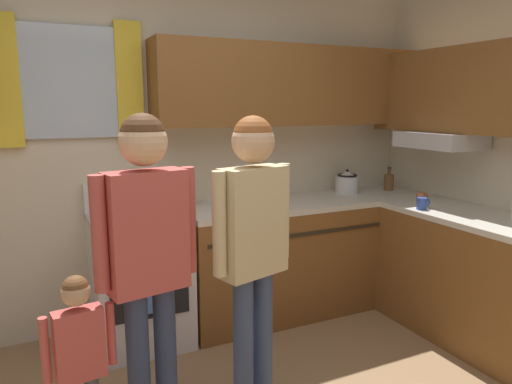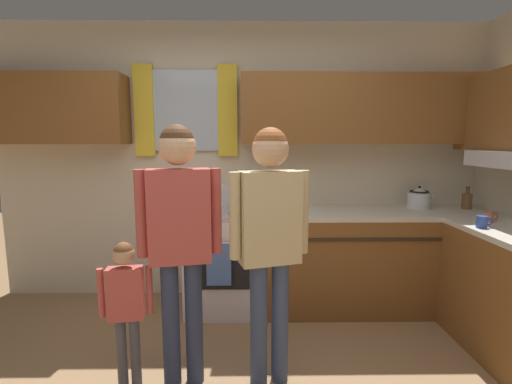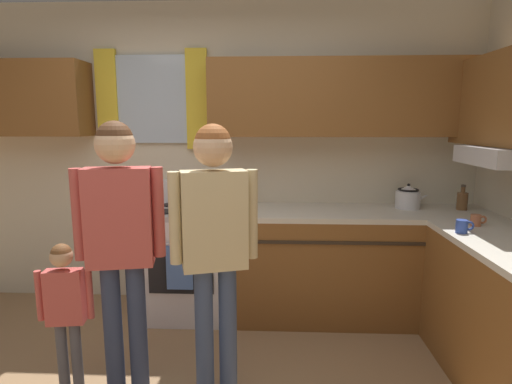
# 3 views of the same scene
# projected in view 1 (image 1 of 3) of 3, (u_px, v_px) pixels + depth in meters

# --- Properties ---
(back_wall_unit) EXTENTS (4.60, 0.42, 2.60)m
(back_wall_unit) POSITION_uv_depth(u_px,v_px,m) (151.00, 127.00, 3.41)
(back_wall_unit) COLOR beige
(back_wall_unit) RESTS_ON ground
(kitchen_counter_run) EXTENTS (2.11, 2.21, 0.90)m
(kitchen_counter_run) POSITION_uv_depth(u_px,v_px,m) (380.00, 265.00, 3.57)
(kitchen_counter_run) COLOR brown
(kitchen_counter_run) RESTS_ON ground
(stove_oven) EXTENTS (0.62, 0.67, 1.10)m
(stove_oven) POSITION_uv_depth(u_px,v_px,m) (140.00, 277.00, 3.27)
(stove_oven) COLOR silver
(stove_oven) RESTS_ON ground
(bottle_squat_brown) EXTENTS (0.08, 0.08, 0.21)m
(bottle_squat_brown) POSITION_uv_depth(u_px,v_px,m) (389.00, 182.00, 4.18)
(bottle_squat_brown) COLOR brown
(bottle_squat_brown) RESTS_ON kitchen_counter_run
(bottle_oil_amber) EXTENTS (0.06, 0.06, 0.29)m
(bottle_oil_amber) POSITION_uv_depth(u_px,v_px,m) (191.00, 192.00, 3.50)
(bottle_oil_amber) COLOR #B27223
(bottle_oil_amber) RESTS_ON kitchen_counter_run
(mug_cobalt_blue) EXTENTS (0.11, 0.07, 0.08)m
(mug_cobalt_blue) POSITION_uv_depth(u_px,v_px,m) (422.00, 203.00, 3.41)
(mug_cobalt_blue) COLOR #2D479E
(mug_cobalt_blue) RESTS_ON kitchen_counter_run
(cup_terracotta) EXTENTS (0.11, 0.07, 0.08)m
(cup_terracotta) POSITION_uv_depth(u_px,v_px,m) (421.00, 197.00, 3.66)
(cup_terracotta) COLOR #B76642
(cup_terracotta) RESTS_ON kitchen_counter_run
(stovetop_kettle) EXTENTS (0.27, 0.20, 0.21)m
(stovetop_kettle) POSITION_uv_depth(u_px,v_px,m) (347.00, 182.00, 4.04)
(stovetop_kettle) COLOR silver
(stovetop_kettle) RESTS_ON kitchen_counter_run
(adult_holding_child) EXTENTS (0.49, 0.22, 1.61)m
(adult_holding_child) POSITION_uv_depth(u_px,v_px,m) (147.00, 244.00, 2.16)
(adult_holding_child) COLOR #2D3856
(adult_holding_child) RESTS_ON ground
(adult_in_plaid) EXTENTS (0.48, 0.25, 1.59)m
(adult_in_plaid) POSITION_uv_depth(u_px,v_px,m) (253.00, 233.00, 2.39)
(adult_in_plaid) COLOR #38476B
(adult_in_plaid) RESTS_ON ground
(small_child) EXTENTS (0.31, 0.12, 0.93)m
(small_child) POSITION_uv_depth(u_px,v_px,m) (80.00, 351.00, 2.06)
(small_child) COLOR #4C4C56
(small_child) RESTS_ON ground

